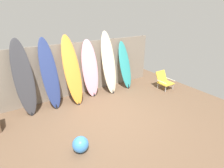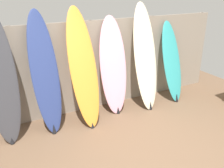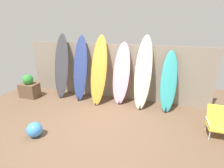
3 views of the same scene
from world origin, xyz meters
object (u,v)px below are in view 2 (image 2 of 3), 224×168
Objects in this scene: surfboard_orange_2 at (83,68)px; surfboard_cream_4 at (145,58)px; surfboard_teal_5 at (172,62)px; surfboard_navy_1 at (45,74)px; surfboard_pink_3 at (113,66)px; surfboard_charcoal_0 at (0,79)px.

surfboard_cream_4 is (1.35, 0.04, 0.00)m from surfboard_orange_2.
surfboard_cream_4 is at bearing -177.99° from surfboard_teal_5.
surfboard_navy_1 is 1.35m from surfboard_pink_3.
surfboard_charcoal_0 is 1.12× the size of surfboard_pink_3.
surfboard_navy_1 is 2.02m from surfboard_cream_4.
surfboard_navy_1 is 0.99× the size of surfboard_orange_2.
surfboard_navy_1 is at bearing 174.31° from surfboard_orange_2.
surfboard_cream_4 reaches higher than surfboard_pink_3.
surfboard_teal_5 is (2.09, 0.06, -0.20)m from surfboard_orange_2.
surfboard_pink_3 is (1.34, 0.08, -0.09)m from surfboard_navy_1.
surfboard_navy_1 is at bearing 179.91° from surfboard_teal_5.
surfboard_cream_4 is at bearing 1.51° from surfboard_orange_2.
surfboard_teal_5 is (3.44, -0.01, -0.21)m from surfboard_charcoal_0.
surfboard_teal_5 is (2.75, -0.00, -0.19)m from surfboard_navy_1.
surfboard_navy_1 is at bearing 179.14° from surfboard_cream_4.
surfboard_charcoal_0 is 1.01× the size of surfboard_orange_2.
surfboard_charcoal_0 reaches higher than surfboard_orange_2.
surfboard_charcoal_0 is 3.45m from surfboard_teal_5.
surfboard_navy_1 is 1.21× the size of surfboard_teal_5.
surfboard_charcoal_0 is 2.04m from surfboard_pink_3.
surfboard_pink_3 is at bearing 3.21° from surfboard_navy_1.
surfboard_charcoal_0 reaches higher than surfboard_navy_1.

